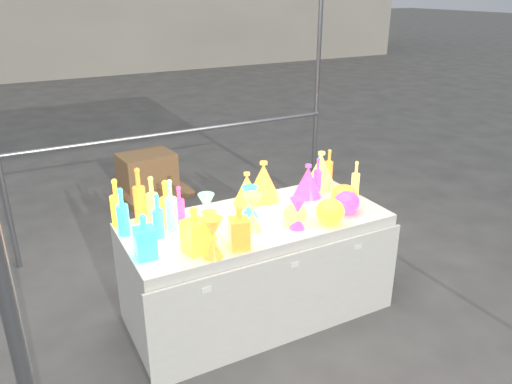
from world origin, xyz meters
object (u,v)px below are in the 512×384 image
globe_0 (330,213)px  cardboard_box_closed (147,172)px  display_table (257,267)px  lampshade_0 (247,188)px  decanter_0 (194,230)px  bottle_0 (116,202)px  hourglass_0 (213,238)px

globe_0 → cardboard_box_closed: bearing=98.0°
display_table → lampshade_0: bearing=76.4°
cardboard_box_closed → lampshade_0: 2.51m
decanter_0 → display_table: bearing=9.4°
cardboard_box_closed → bottle_0: size_ratio=1.85×
cardboard_box_closed → hourglass_0: (-0.45, -3.02, 0.65)m
bottle_0 → decanter_0: bearing=-61.6°
hourglass_0 → globe_0: bearing=3.1°
hourglass_0 → lampshade_0: bearing=48.6°
cardboard_box_closed → globe_0: 3.07m
cardboard_box_closed → decanter_0: decanter_0 is taller
globe_0 → lampshade_0: (-0.34, 0.55, 0.04)m
display_table → hourglass_0: (-0.46, -0.33, 0.50)m
decanter_0 → lampshade_0: decanter_0 is taller
display_table → cardboard_box_closed: (-0.01, 2.70, -0.15)m
display_table → lampshade_0: lampshade_0 is taller
globe_0 → bottle_0: bearing=153.1°
cardboard_box_closed → hourglass_0: 3.13m
decanter_0 → cardboard_box_closed: bearing=66.4°
display_table → bottle_0: (-0.85, 0.36, 0.54)m
cardboard_box_closed → globe_0: (0.42, -2.98, 0.61)m
display_table → hourglass_0: hourglass_0 is taller
decanter_0 → hourglass_0: bearing=-67.9°
display_table → cardboard_box_closed: display_table is taller
cardboard_box_closed → hourglass_0: hourglass_0 is taller
display_table → decanter_0: size_ratio=6.21×
cardboard_box_closed → globe_0: bearing=-88.6°
cardboard_box_closed → bottle_0: (-0.84, -2.34, 0.69)m
display_table → decanter_0: decanter_0 is taller
bottle_0 → display_table: bearing=-22.9°
display_table → hourglass_0: 0.76m
display_table → hourglass_0: size_ratio=7.35×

